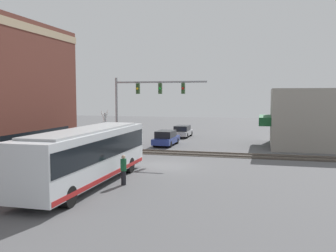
{
  "coord_description": "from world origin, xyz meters",
  "views": [
    {
      "loc": [
        -25.73,
        -6.85,
        5.1
      ],
      "look_at": [
        4.09,
        0.85,
        2.56
      ],
      "focal_mm": 40.0,
      "sensor_mm": 36.0,
      "label": 1
    }
  ],
  "objects": [
    {
      "name": "ground_plane",
      "position": [
        0.0,
        0.0,
        0.0
      ],
      "size": [
        120.0,
        120.0,
        0.0
      ],
      "primitive_type": "plane",
      "color": "#565659"
    },
    {
      "name": "shop_building",
      "position": [
        13.29,
        -11.11,
        2.86
      ],
      "size": [
        8.69,
        8.51,
        5.72
      ],
      "color": "gray",
      "rests_on": "ground"
    },
    {
      "name": "city_bus",
      "position": [
        -6.58,
        2.8,
        1.78
      ],
      "size": [
        11.92,
        2.59,
        3.22
      ],
      "color": "silver",
      "rests_on": "ground"
    },
    {
      "name": "traffic_signal_gantry",
      "position": [
        4.75,
        3.18,
        4.95
      ],
      "size": [
        0.42,
        8.03,
        6.62
      ],
      "color": "gray",
      "rests_on": "ground"
    },
    {
      "name": "crossing_signal",
      "position": [
        3.13,
        6.07,
        2.3
      ],
      "size": [
        1.41,
        1.18,
        3.81
      ],
      "color": "gray",
      "rests_on": "ground"
    },
    {
      "name": "rail_track_near",
      "position": [
        6.0,
        0.0,
        0.03
      ],
      "size": [
        2.6,
        60.0,
        0.15
      ],
      "color": "#332D28",
      "rests_on": "ground"
    },
    {
      "name": "parked_car_blue",
      "position": [
        10.8,
        2.8,
        0.71
      ],
      "size": [
        4.76,
        1.82,
        1.53
      ],
      "color": "navy",
      "rests_on": "ground"
    },
    {
      "name": "parked_car_silver",
      "position": [
        18.71,
        2.8,
        0.66
      ],
      "size": [
        4.42,
        1.82,
        1.42
      ],
      "color": "#B7B7BC",
      "rests_on": "ground"
    },
    {
      "name": "pedestrian_near_bus",
      "position": [
        -6.05,
        0.85,
        0.87
      ],
      "size": [
        0.34,
        0.34,
        1.71
      ],
      "color": "black",
      "rests_on": "ground"
    }
  ]
}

